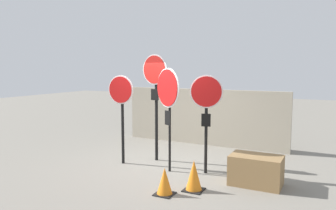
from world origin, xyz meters
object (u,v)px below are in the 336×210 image
at_px(stop_sign_2, 168,95).
at_px(traffic_cone_1, 165,181).
at_px(stop_sign_0, 121,100).
at_px(stop_sign_1, 155,86).
at_px(stop_sign_3, 206,103).
at_px(traffic_cone_0, 194,176).
at_px(storage_crate, 256,170).

bearing_deg(stop_sign_2, traffic_cone_1, -34.48).
bearing_deg(traffic_cone_1, stop_sign_2, 114.56).
relative_size(stop_sign_0, stop_sign_1, 0.81).
xyz_separation_m(stop_sign_2, traffic_cone_1, (0.57, -1.25, -1.52)).
bearing_deg(stop_sign_3, traffic_cone_0, -97.17).
bearing_deg(storage_crate, traffic_cone_1, -137.38).
bearing_deg(stop_sign_1, stop_sign_3, -3.97).
distance_m(stop_sign_0, stop_sign_2, 1.31).
distance_m(stop_sign_3, storage_crate, 1.75).
height_order(stop_sign_1, traffic_cone_0, stop_sign_1).
bearing_deg(traffic_cone_0, traffic_cone_1, -132.81).
relative_size(traffic_cone_1, storage_crate, 0.51).
bearing_deg(storage_crate, traffic_cone_0, -139.46).
bearing_deg(storage_crate, stop_sign_1, 167.03).
xyz_separation_m(stop_sign_3, storage_crate, (1.16, -0.20, -1.29)).
bearing_deg(stop_sign_3, stop_sign_1, 148.99).
bearing_deg(traffic_cone_0, storage_crate, 40.54).
height_order(stop_sign_0, storage_crate, stop_sign_0).
height_order(traffic_cone_1, storage_crate, storage_crate).
distance_m(traffic_cone_0, storage_crate, 1.32).
distance_m(stop_sign_2, stop_sign_3, 0.88).
bearing_deg(stop_sign_1, stop_sign_0, -122.29).
height_order(stop_sign_2, storage_crate, stop_sign_2).
bearing_deg(stop_sign_0, stop_sign_2, -2.59).
xyz_separation_m(traffic_cone_0, traffic_cone_1, (-0.41, -0.44, -0.04)).
bearing_deg(stop_sign_2, stop_sign_0, -150.84).
xyz_separation_m(stop_sign_1, traffic_cone_0, (1.68, -1.48, -1.63)).
bearing_deg(traffic_cone_0, stop_sign_1, 138.65).
xyz_separation_m(stop_sign_0, stop_sign_2, (1.30, -0.04, 0.19)).
xyz_separation_m(stop_sign_0, stop_sign_3, (2.12, 0.21, 0.01)).
bearing_deg(stop_sign_3, traffic_cone_1, -115.12).
bearing_deg(stop_sign_0, stop_sign_3, 4.92).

